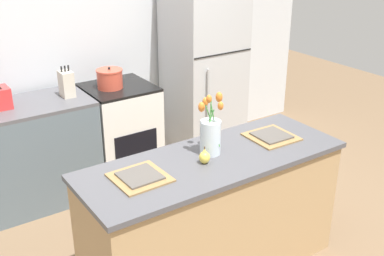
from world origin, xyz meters
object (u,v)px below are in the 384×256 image
at_px(pear_figurine, 205,157).
at_px(knife_block, 67,84).
at_px(stove_range, 121,132).
at_px(refrigerator, 204,68).
at_px(flower_vase, 210,134).
at_px(cooking_pot, 110,79).
at_px(plate_setting_right, 271,136).
at_px(plate_setting_left, 140,177).

relative_size(pear_figurine, knife_block, 0.42).
bearing_deg(stove_range, refrigerator, 0.04).
height_order(flower_vase, cooking_pot, flower_vase).
bearing_deg(cooking_pot, refrigerator, 0.20).
height_order(stove_range, flower_vase, flower_vase).
bearing_deg(plate_setting_right, cooking_pot, 107.86).
bearing_deg(plate_setting_left, cooking_pot, 70.83).
height_order(stove_range, plate_setting_left, stove_range).
height_order(stove_range, pear_figurine, pear_figurine).
relative_size(plate_setting_left, cooking_pot, 1.37).
relative_size(plate_setting_right, cooking_pot, 1.37).
xyz_separation_m(pear_figurine, plate_setting_left, (-0.43, 0.05, -0.04)).
bearing_deg(flower_vase, refrigerator, 56.12).
relative_size(refrigerator, plate_setting_left, 5.74).
height_order(plate_setting_right, cooking_pot, cooking_pot).
bearing_deg(plate_setting_right, refrigerator, 71.61).
relative_size(pear_figurine, cooking_pot, 0.49).
xyz_separation_m(flower_vase, pear_figurine, (-0.11, -0.09, -0.10)).
bearing_deg(stove_range, flower_vase, -92.98).
distance_m(pear_figurine, plate_setting_left, 0.44).
height_order(plate_setting_left, cooking_pot, cooking_pot).
xyz_separation_m(pear_figurine, knife_block, (-0.29, 1.62, 0.09)).
distance_m(stove_range, knife_block, 0.74).
relative_size(stove_range, plate_setting_right, 2.83).
distance_m(plate_setting_right, knife_block, 1.82).
relative_size(refrigerator, knife_block, 6.83).
xyz_separation_m(pear_figurine, plate_setting_right, (0.62, 0.05, -0.04)).
distance_m(refrigerator, cooking_pot, 1.03).
distance_m(refrigerator, plate_setting_left, 2.23).
xyz_separation_m(flower_vase, plate_setting_left, (-0.55, -0.04, -0.13)).
bearing_deg(pear_figurine, flower_vase, 39.99).
relative_size(stove_range, knife_block, 3.37).
distance_m(refrigerator, plate_setting_right, 1.66).
height_order(plate_setting_left, plate_setting_right, same).
xyz_separation_m(refrigerator, knife_block, (-1.43, -0.01, 0.10)).
relative_size(stove_range, refrigerator, 0.49).
distance_m(pear_figurine, cooking_pot, 1.63).
height_order(stove_range, knife_block, knife_block).
bearing_deg(plate_setting_left, knife_block, 84.66).
bearing_deg(cooking_pot, flower_vase, -89.99).
bearing_deg(pear_figurine, plate_setting_right, 4.94).
relative_size(pear_figurine, plate_setting_left, 0.36).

